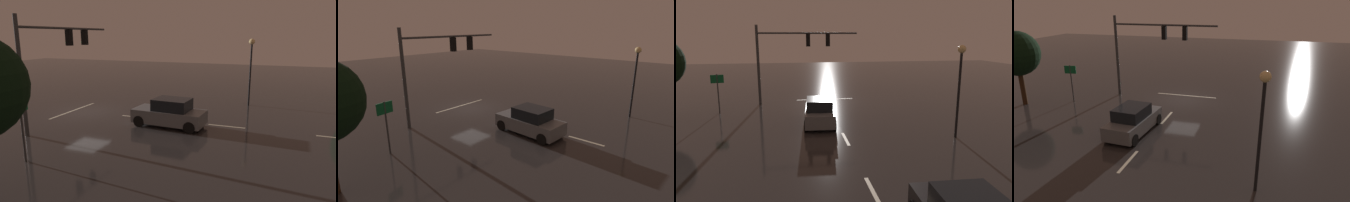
# 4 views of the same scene
# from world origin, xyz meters

# --- Properties ---
(ground_plane) EXTENTS (80.00, 80.00, 0.00)m
(ground_plane) POSITION_xyz_m (0.00, 0.00, 0.00)
(ground_plane) COLOR #2D2B2B
(traffic_signal_assembly) EXTENTS (8.23, 0.47, 6.44)m
(traffic_signal_assembly) POSITION_xyz_m (2.83, 0.07, 4.51)
(traffic_signal_assembly) COLOR #383A3D
(traffic_signal_assembly) RESTS_ON ground_plane
(lane_dash_far) EXTENTS (0.16, 2.20, 0.01)m
(lane_dash_far) POSITION_xyz_m (0.00, 4.00, 0.00)
(lane_dash_far) COLOR beige
(lane_dash_far) RESTS_ON ground_plane
(lane_dash_mid) EXTENTS (0.16, 2.20, 0.01)m
(lane_dash_mid) POSITION_xyz_m (0.00, 10.00, 0.00)
(lane_dash_mid) COLOR beige
(lane_dash_mid) RESTS_ON ground_plane
(lane_dash_near) EXTENTS (0.16, 2.20, 0.01)m
(lane_dash_near) POSITION_xyz_m (0.00, 16.00, 0.00)
(lane_dash_near) COLOR beige
(lane_dash_near) RESTS_ON ground_plane
(stop_bar) EXTENTS (5.00, 0.16, 0.01)m
(stop_bar) POSITION_xyz_m (0.00, -1.12, 0.00)
(stop_bar) COLOR beige
(stop_bar) RESTS_ON ground_plane
(car_approaching) EXTENTS (2.15, 4.46, 1.70)m
(car_approaching) POSITION_xyz_m (1.15, 6.78, 0.80)
(car_approaching) COLOR slate
(car_approaching) RESTS_ON ground_plane
(street_lamp_left_kerb) EXTENTS (0.44, 0.44, 5.12)m
(street_lamp_left_kerb) POSITION_xyz_m (-6.16, 10.68, 3.58)
(street_lamp_left_kerb) COLOR black
(street_lamp_left_kerb) RESTS_ON ground_plane
(route_sign) EXTENTS (0.90, 0.21, 2.88)m
(route_sign) POSITION_xyz_m (8.18, 2.68, 2.07)
(route_sign) COLOR #383A3D
(route_sign) RESTS_ON ground_plane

